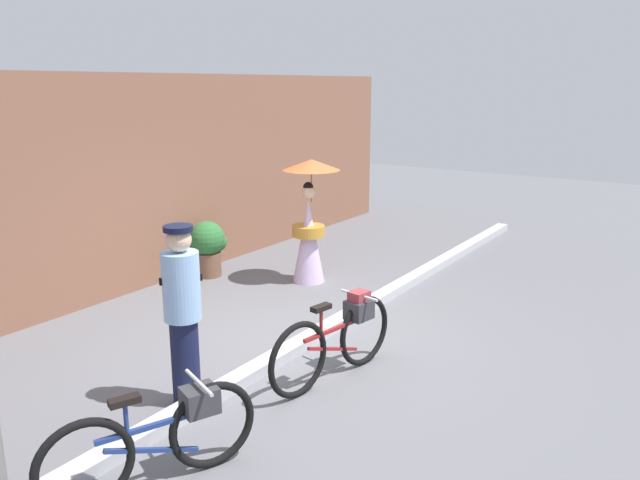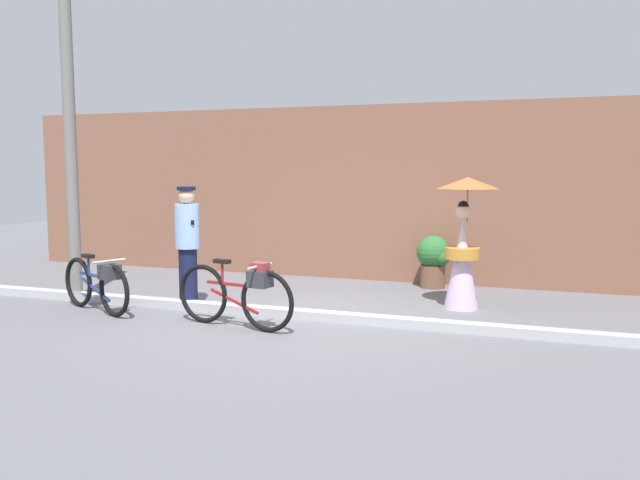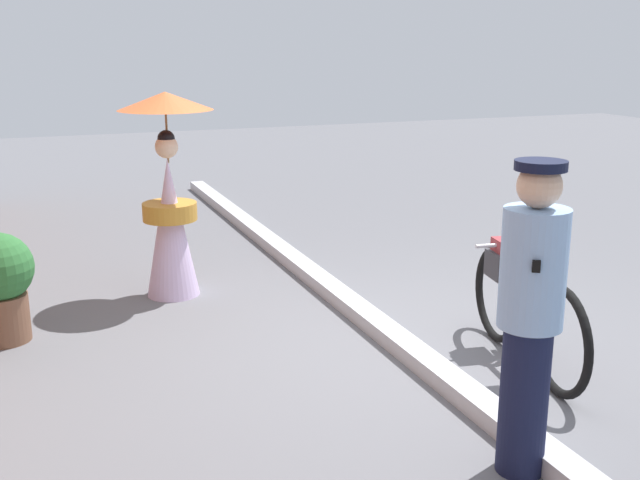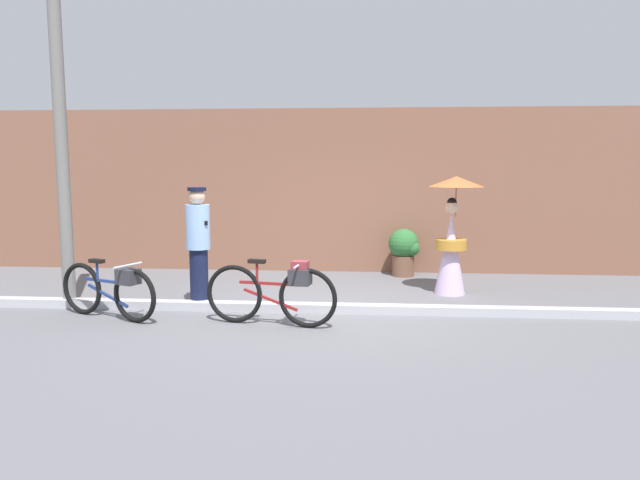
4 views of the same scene
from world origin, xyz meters
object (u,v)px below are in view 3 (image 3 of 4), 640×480
object	(u,v)px
bicycle_near_officer	(522,304)
person_officer	(530,312)
person_with_parasol	(169,193)
potted_plant_by_door	(0,281)

from	to	relation	value
bicycle_near_officer	person_officer	size ratio (longest dim) A/B	1.01
person_officer	person_with_parasol	size ratio (longest dim) A/B	0.93
person_officer	potted_plant_by_door	distance (m)	4.06
person_with_parasol	potted_plant_by_door	world-z (taller)	person_with_parasol
person_officer	bicycle_near_officer	bearing A→B (deg)	-35.44
person_officer	person_with_parasol	world-z (taller)	person_with_parasol
bicycle_near_officer	person_with_parasol	xyz separation A→B (m)	(2.47, 2.06, 0.51)
bicycle_near_officer	potted_plant_by_door	distance (m)	3.96
bicycle_near_officer	potted_plant_by_door	size ratio (longest dim) A/B	1.98
bicycle_near_officer	person_with_parasol	size ratio (longest dim) A/B	0.93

